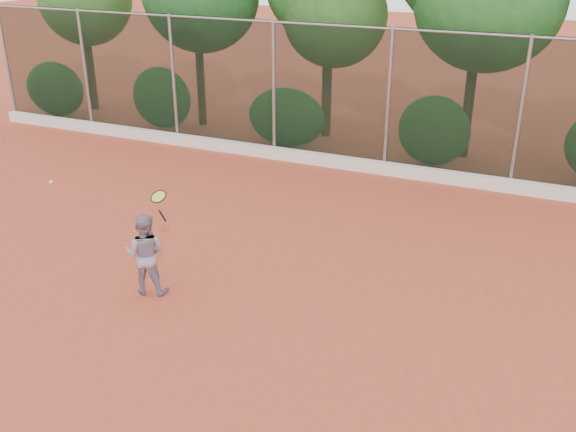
% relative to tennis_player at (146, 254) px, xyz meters
% --- Properties ---
extents(ground, '(80.00, 80.00, 0.00)m').
position_rel_tennis_player_xyz_m(ground, '(2.02, 0.18, -0.70)').
color(ground, '#B7432B').
rests_on(ground, ground).
extents(concrete_curb, '(24.00, 0.20, 0.30)m').
position_rel_tennis_player_xyz_m(concrete_curb, '(2.02, 7.00, -0.55)').
color(concrete_curb, silver).
rests_on(concrete_curb, ground).
extents(tennis_player, '(0.79, 0.69, 1.39)m').
position_rel_tennis_player_xyz_m(tennis_player, '(0.00, 0.00, 0.00)').
color(tennis_player, gray).
rests_on(tennis_player, ground).
extents(chainlink_fence, '(24.09, 0.09, 3.50)m').
position_rel_tennis_player_xyz_m(chainlink_fence, '(2.02, 7.18, 1.16)').
color(chainlink_fence, black).
rests_on(chainlink_fence, ground).
extents(tennis_racket, '(0.29, 0.27, 0.55)m').
position_rel_tennis_player_xyz_m(tennis_racket, '(0.38, -0.03, 1.05)').
color(tennis_racket, black).
rests_on(tennis_racket, ground).
extents(tennis_ball_in_flight, '(0.07, 0.07, 0.07)m').
position_rel_tennis_player_xyz_m(tennis_ball_in_flight, '(-1.99, 0.22, 0.87)').
color(tennis_ball_in_flight, '#E0FB39').
rests_on(tennis_ball_in_flight, ground).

